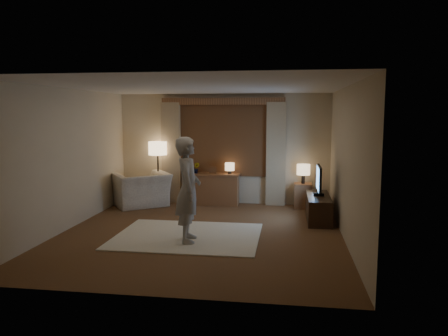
% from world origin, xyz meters
% --- Properties ---
extents(room, '(5.04, 5.54, 2.64)m').
position_xyz_m(room, '(0.00, 0.50, 1.33)').
color(room, brown).
rests_on(room, ground).
extents(rug, '(2.50, 2.00, 0.02)m').
position_xyz_m(rug, '(-0.19, -0.22, 0.01)').
color(rug, white).
rests_on(rug, floor).
extents(sideboard, '(1.20, 0.40, 0.70)m').
position_xyz_m(sideboard, '(-0.21, 2.50, 0.35)').
color(sideboard, brown).
rests_on(sideboard, floor).
extents(picture_frame, '(0.16, 0.02, 0.20)m').
position_xyz_m(picture_frame, '(-0.21, 2.50, 0.80)').
color(picture_frame, brown).
rests_on(picture_frame, sideboard).
extents(plant, '(0.17, 0.13, 0.30)m').
position_xyz_m(plant, '(-0.61, 2.50, 0.85)').
color(plant, '#999999').
rests_on(plant, sideboard).
extents(table_lamp_sideboard, '(0.22, 0.22, 0.30)m').
position_xyz_m(table_lamp_sideboard, '(0.19, 2.50, 0.90)').
color(table_lamp_sideboard, black).
rests_on(table_lamp_sideboard, sideboard).
extents(floor_lamp, '(0.43, 0.43, 1.48)m').
position_xyz_m(floor_lamp, '(-1.54, 2.50, 1.24)').
color(floor_lamp, black).
rests_on(floor_lamp, floor).
extents(armchair, '(1.58, 1.55, 0.78)m').
position_xyz_m(armchair, '(-1.83, 2.10, 0.39)').
color(armchair, '#EFE1C4').
rests_on(armchair, floor).
extents(side_table, '(0.40, 0.40, 0.56)m').
position_xyz_m(side_table, '(1.88, 2.45, 0.28)').
color(side_table, brown).
rests_on(side_table, floor).
extents(table_lamp_side, '(0.30, 0.30, 0.44)m').
position_xyz_m(table_lamp_side, '(1.88, 2.45, 0.87)').
color(table_lamp_side, black).
rests_on(table_lamp_side, side_table).
extents(tv_stand, '(0.45, 1.40, 0.50)m').
position_xyz_m(tv_stand, '(2.15, 1.31, 0.25)').
color(tv_stand, black).
rests_on(tv_stand, floor).
extents(tv, '(0.21, 0.84, 0.61)m').
position_xyz_m(tv, '(2.15, 1.31, 0.83)').
color(tv, black).
rests_on(tv, tv_stand).
extents(person, '(0.52, 0.70, 1.75)m').
position_xyz_m(person, '(-0.10, -0.54, 0.89)').
color(person, '#B3AFA5').
rests_on(person, rug).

